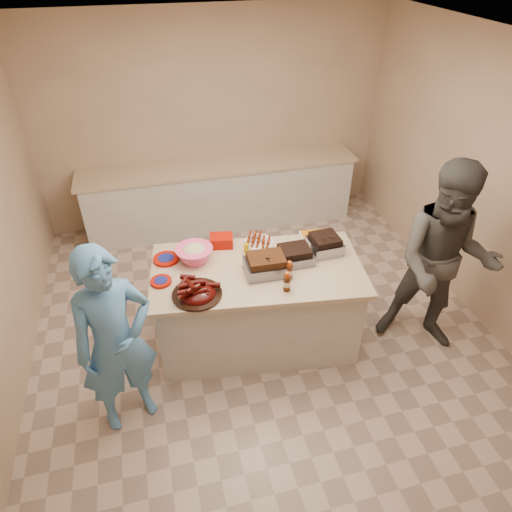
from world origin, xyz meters
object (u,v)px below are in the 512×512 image
object	(u,v)px
bbq_bottle_b	(289,278)
guest_blue	(134,412)
mustard_bottle	(246,253)
guest_gray	(421,338)
plastic_cup	(182,256)
coleslaw_bowl	(195,261)
bbq_bottle_a	(287,290)
roasting_pan	(324,251)
island	(257,339)
rib_platter	(197,295)

from	to	relation	value
bbq_bottle_b	guest_blue	world-z (taller)	bbq_bottle_b
mustard_bottle	guest_gray	bearing A→B (deg)	-22.14
bbq_bottle_b	plastic_cup	size ratio (longest dim) A/B	1.95
coleslaw_bowl	mustard_bottle	xyz separation A→B (m)	(0.48, 0.00, 0.00)
coleslaw_bowl	bbq_bottle_a	size ratio (longest dim) A/B	1.86
bbq_bottle_b	guest_gray	size ratio (longest dim) A/B	0.09
guest_blue	bbq_bottle_a	bearing A→B (deg)	-10.92
roasting_pan	coleslaw_bowl	bearing A→B (deg)	170.33
coleslaw_bowl	mustard_bottle	world-z (taller)	coleslaw_bowl
island	plastic_cup	distance (m)	1.16
bbq_bottle_a	plastic_cup	bearing A→B (deg)	137.79
mustard_bottle	coleslaw_bowl	bearing A→B (deg)	-179.57
rib_platter	bbq_bottle_a	xyz separation A→B (m)	(0.74, -0.12, 0.00)
coleslaw_bowl	roasting_pan	bearing A→B (deg)	-7.32
island	bbq_bottle_b	xyz separation A→B (m)	(0.23, -0.21, 0.90)
mustard_bottle	guest_gray	distance (m)	1.99
bbq_bottle_a	guest_blue	world-z (taller)	bbq_bottle_a
roasting_pan	guest_blue	world-z (taller)	roasting_pan
bbq_bottle_b	plastic_cup	xyz separation A→B (m)	(-0.86, 0.57, 0.00)
island	plastic_cup	xyz separation A→B (m)	(-0.63, 0.37, 0.90)
rib_platter	roasting_pan	size ratio (longest dim) A/B	1.47
bbq_bottle_b	coleslaw_bowl	bearing A→B (deg)	148.53
rib_platter	mustard_bottle	distance (m)	0.73
guest_blue	plastic_cup	bearing A→B (deg)	37.26
coleslaw_bowl	mustard_bottle	distance (m)	0.48
roasting_pan	bbq_bottle_a	world-z (taller)	bbq_bottle_a
bbq_bottle_b	rib_platter	bearing A→B (deg)	-178.24
mustard_bottle	guest_blue	bearing A→B (deg)	-145.85
guest_blue	guest_gray	size ratio (longest dim) A/B	0.89
island	bbq_bottle_b	distance (m)	0.95
rib_platter	roasting_pan	world-z (taller)	rib_platter
bbq_bottle_b	mustard_bottle	bearing A→B (deg)	119.94
mustard_bottle	roasting_pan	bearing A→B (deg)	-12.46
guest_gray	coleslaw_bowl	bearing A→B (deg)	-167.45
mustard_bottle	plastic_cup	bearing A→B (deg)	169.73
coleslaw_bowl	guest_blue	size ratio (longest dim) A/B	0.20
coleslaw_bowl	guest_blue	bearing A→B (deg)	-131.55
plastic_cup	guest_blue	bearing A→B (deg)	-123.47
rib_platter	bbq_bottle_a	bearing A→B (deg)	-9.52
roasting_pan	mustard_bottle	bearing A→B (deg)	165.19
bbq_bottle_b	mustard_bottle	xyz separation A→B (m)	(-0.27, 0.46, 0.00)
bbq_bottle_a	bbq_bottle_b	size ratio (longest dim) A/B	1.04
coleslaw_bowl	guest_gray	xyz separation A→B (m)	(2.13, -0.67, -0.90)
roasting_pan	coleslaw_bowl	size ratio (longest dim) A/B	0.84
mustard_bottle	guest_blue	size ratio (longest dim) A/B	0.08
island	roasting_pan	world-z (taller)	roasting_pan
rib_platter	bbq_bottle_b	bearing A→B (deg)	1.76
coleslaw_bowl	guest_blue	xyz separation A→B (m)	(-0.72, -0.82, -0.90)
mustard_bottle	guest_blue	world-z (taller)	mustard_bottle
bbq_bottle_a	bbq_bottle_b	bearing A→B (deg)	65.39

